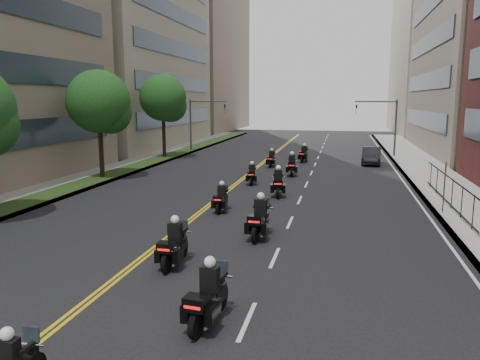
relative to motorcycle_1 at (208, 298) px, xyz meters
The scene contains 19 objects.
sidewalk_right 22.59m from the motorcycle_1, 64.46° to the left, with size 4.00×90.00×0.15m, color gray.
sidewalk_left 24.88m from the motorcycle_1, 125.00° to the left, with size 4.00×90.00×0.15m, color gray.
grass_strip 24.42m from the motorcycle_1, 123.46° to the left, with size 2.00×90.00×0.04m, color #1F3A15.
building_right_far 76.84m from the motorcycle_1, 75.31° to the left, with size 15.00×28.00×26.00m, color #9C977E.
building_left_mid 52.29m from the motorcycle_1, 119.20° to the left, with size 16.11×28.00×34.00m.
building_left_far 78.25m from the motorcycle_1, 108.30° to the left, with size 16.00×28.00×26.00m, color gray.
street_trees 19.81m from the motorcycle_1, 133.61° to the left, with size 4.40×38.40×7.98m.
traffic_signal_right 38.19m from the motorcycle_1, 78.99° to the left, with size 4.09×0.20×5.60m.
traffic_signal_left 39.31m from the motorcycle_1, 107.53° to the left, with size 4.09×0.20×5.60m.
motorcycle_1 is the anchor object (origin of this frame).
motorcycle_2 4.50m from the motorcycle_1, 121.15° to the left, with size 0.54×2.36×1.74m.
motorcycle_3 7.70m from the motorcycle_1, 90.20° to the left, with size 0.62×2.56×1.89m.
motorcycle_4 12.14m from the motorcycle_1, 103.00° to the left, with size 0.49×2.11×1.55m.
motorcycle_5 16.24m from the motorcycle_1, 91.50° to the left, with size 0.72×2.46×1.82m.
motorcycle_6 19.95m from the motorcycle_1, 97.71° to the left, with size 0.59×2.09×1.54m.
motorcycle_7 23.90m from the motorcycle_1, 91.04° to the left, with size 0.66×2.44×1.80m.
motorcycle_8 28.14m from the motorcycle_1, 95.28° to the left, with size 0.49×2.13×1.57m.
motorcycle_9 31.68m from the motorcycle_1, 90.32° to the left, with size 0.68×2.29×1.69m.
parked_sedan 32.20m from the motorcycle_1, 79.74° to the left, with size 1.55×4.45×1.47m, color black.
Camera 1 is at (5.42, -6.04, 5.66)m, focal length 35.00 mm.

